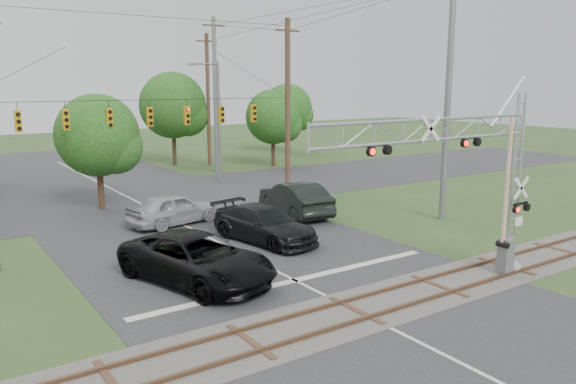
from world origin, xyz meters
TOP-DOWN VIEW (x-y plane):
  - ground at (0.00, 0.00)m, footprint 160.00×160.00m
  - road_main at (0.00, 10.00)m, footprint 14.00×90.00m
  - road_cross at (0.00, 24.00)m, footprint 90.00×12.00m
  - railroad_track at (0.00, 2.00)m, footprint 90.00×3.20m
  - crossing_gantry at (4.70, 1.64)m, footprint 10.48×0.89m
  - traffic_signal_span at (0.88, 20.00)m, footprint 19.34×0.36m
  - pickup_black at (-3.09, 7.48)m, footprint 4.73×7.13m
  - car_dark at (1.93, 10.78)m, footprint 3.38×6.09m
  - sedan_silver at (-0.31, 16.22)m, footprint 5.31×2.99m
  - suv_dark at (6.25, 14.45)m, footprint 2.72×5.96m
  - streetlight at (7.38, 26.13)m, footprint 2.38×0.25m
  - utility_poles at (3.12, 23.21)m, footprint 24.28×26.23m
  - treeline at (-0.20, 33.39)m, footprint 49.74×21.84m

SIDE VIEW (x-z plane):
  - ground at x=0.00m, z-range 0.00..0.00m
  - road_main at x=0.00m, z-range 0.00..0.02m
  - road_cross at x=0.00m, z-range 0.00..0.02m
  - railroad_track at x=0.00m, z-range -0.05..0.11m
  - car_dark at x=1.93m, z-range 0.00..1.67m
  - sedan_silver at x=-0.31m, z-range 0.00..1.71m
  - pickup_black at x=-3.09m, z-range 0.00..1.82m
  - suv_dark at x=6.25m, z-range 0.00..1.89m
  - crossing_gantry at x=4.70m, z-range 0.83..7.83m
  - treeline at x=-0.20m, z-range 0.61..9.02m
  - streetlight at x=7.38m, z-range 0.53..9.44m
  - traffic_signal_span at x=0.88m, z-range -0.05..11.45m
  - utility_poles at x=3.12m, z-range -0.37..12.82m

